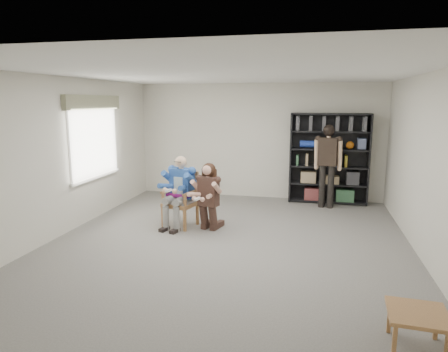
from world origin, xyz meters
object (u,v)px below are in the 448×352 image
(standing_man, at_px, (327,167))
(side_table, at_px, (416,330))
(seated_man, at_px, (180,191))
(bookshelf, at_px, (329,159))
(kneeling_woman, at_px, (208,197))
(armchair, at_px, (180,200))

(standing_man, height_order, side_table, standing_man)
(seated_man, height_order, bookshelf, bookshelf)
(seated_man, relative_size, standing_man, 0.74)
(kneeling_woman, xyz_separation_m, bookshelf, (2.22, 2.63, 0.42))
(standing_man, bearing_deg, bookshelf, 96.62)
(seated_man, bearing_deg, standing_man, 50.03)
(armchair, bearing_deg, bookshelf, 55.54)
(seated_man, xyz_separation_m, kneeling_woman, (0.58, -0.12, -0.06))
(kneeling_woman, bearing_deg, side_table, -32.73)
(armchair, height_order, seated_man, seated_man)
(bookshelf, relative_size, standing_man, 1.13)
(armchair, xyz_separation_m, kneeling_woman, (0.58, -0.12, 0.10))
(armchair, relative_size, bookshelf, 0.50)
(seated_man, xyz_separation_m, standing_man, (2.75, 2.03, 0.24))
(seated_man, relative_size, bookshelf, 0.65)
(seated_man, bearing_deg, side_table, -28.63)
(kneeling_woman, bearing_deg, armchair, -178.07)
(side_table, bearing_deg, bookshelf, 96.93)
(armchair, relative_size, seated_man, 0.77)
(bookshelf, distance_m, side_table, 5.79)
(seated_man, height_order, standing_man, standing_man)
(bookshelf, bearing_deg, kneeling_woman, -130.11)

